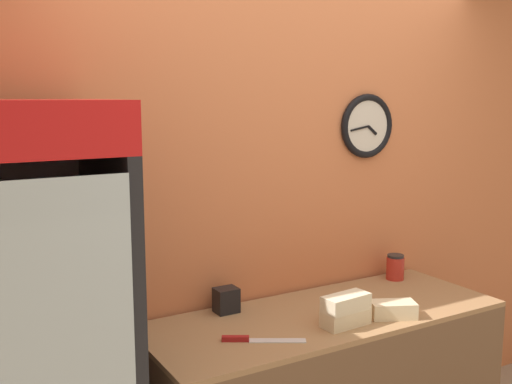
# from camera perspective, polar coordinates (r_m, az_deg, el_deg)

# --- Properties ---
(wall_back) EXTENTS (5.20, 0.09, 2.70)m
(wall_back) POSITION_cam_1_polar(r_m,az_deg,el_deg) (3.13, 2.62, -0.78)
(wall_back) COLOR #D17547
(wall_back) RESTS_ON ground_plane
(beverage_cooler) EXTENTS (0.63, 0.70, 1.88)m
(beverage_cooler) POSITION_cam_1_polar(r_m,az_deg,el_deg) (2.42, -20.63, -12.67)
(beverage_cooler) COLOR black
(beverage_cooler) RESTS_ON ground_plane
(sandwich_stack_bottom) EXTENTS (0.23, 0.12, 0.07)m
(sandwich_stack_bottom) POSITION_cam_1_polar(r_m,az_deg,el_deg) (2.80, 8.53, -11.77)
(sandwich_stack_bottom) COLOR beige
(sandwich_stack_bottom) RESTS_ON prep_counter
(sandwich_stack_middle) EXTENTS (0.24, 0.12, 0.07)m
(sandwich_stack_middle) POSITION_cam_1_polar(r_m,az_deg,el_deg) (2.78, 8.57, -10.38)
(sandwich_stack_middle) COLOR beige
(sandwich_stack_middle) RESTS_ON sandwich_stack_bottom
(sandwich_flat_left) EXTENTS (0.24, 0.19, 0.08)m
(sandwich_flat_left) POSITION_cam_1_polar(r_m,az_deg,el_deg) (2.94, 12.91, -10.86)
(sandwich_flat_left) COLOR beige
(sandwich_flat_left) RESTS_ON prep_counter
(chefs_knife) EXTENTS (0.33, 0.21, 0.02)m
(chefs_knife) POSITION_cam_1_polar(r_m,az_deg,el_deg) (2.62, -0.40, -13.86)
(chefs_knife) COLOR silver
(chefs_knife) RESTS_ON prep_counter
(condiment_jar) EXTENTS (0.10, 0.10, 0.14)m
(condiment_jar) POSITION_cam_1_polar(r_m,az_deg,el_deg) (3.51, 13.12, -6.99)
(condiment_jar) COLOR #B72D23
(condiment_jar) RESTS_ON prep_counter
(napkin_dispenser) EXTENTS (0.11, 0.09, 0.12)m
(napkin_dispenser) POSITION_cam_1_polar(r_m,az_deg,el_deg) (2.93, -2.85, -10.25)
(napkin_dispenser) COLOR black
(napkin_dispenser) RESTS_ON prep_counter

